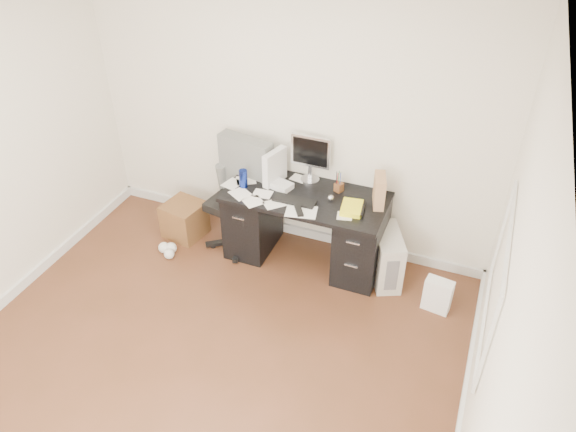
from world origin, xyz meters
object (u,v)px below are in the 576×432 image
(keyboard, at_px, (294,201))
(wicker_basket, at_px, (185,219))
(office_chair, at_px, (237,198))
(pc_tower, at_px, (386,257))
(desk, at_px, (305,226))
(lcd_monitor, at_px, (311,158))

(keyboard, height_order, wicker_basket, keyboard)
(office_chair, height_order, pc_tower, office_chair)
(desk, xyz_separation_m, keyboard, (-0.06, -0.14, 0.36))
(lcd_monitor, bearing_deg, office_chair, -157.10)
(desk, relative_size, office_chair, 1.33)
(desk, bearing_deg, office_chair, -178.35)
(desk, distance_m, keyboard, 0.39)
(wicker_basket, bearing_deg, pc_tower, 2.53)
(desk, relative_size, lcd_monitor, 3.13)
(keyboard, relative_size, pc_tower, 0.76)
(lcd_monitor, height_order, keyboard, lcd_monitor)
(desk, distance_m, lcd_monitor, 0.65)
(keyboard, bearing_deg, wicker_basket, 177.10)
(keyboard, bearing_deg, office_chair, 169.09)
(desk, distance_m, pc_tower, 0.81)
(desk, bearing_deg, lcd_monitor, 101.85)
(pc_tower, bearing_deg, desk, 156.15)
(lcd_monitor, height_order, pc_tower, lcd_monitor)
(keyboard, distance_m, wicker_basket, 1.36)
(lcd_monitor, relative_size, keyboard, 1.23)
(desk, xyz_separation_m, pc_tower, (0.80, 0.01, -0.14))
(pc_tower, bearing_deg, keyboard, 165.21)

